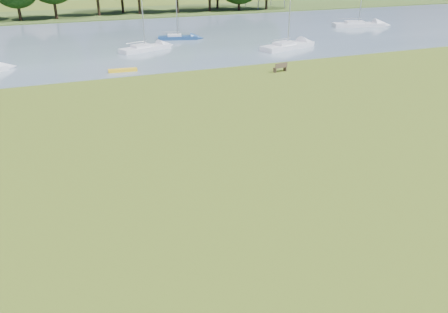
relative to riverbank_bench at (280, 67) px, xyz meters
name	(u,v)px	position (x,y,z in m)	size (l,w,h in m)	color
ground	(185,181)	(-15.52, -18.28, -0.45)	(220.00, 220.00, 0.00)	olive
river	(89,42)	(-15.52, 23.72, -0.45)	(220.00, 40.00, 0.10)	slate
far_bank	(70,16)	(-15.52, 53.72, -0.45)	(220.00, 20.00, 0.40)	#4C6626
riverbank_bench	(280,67)	(0.00, 0.00, 0.00)	(1.49, 0.66, 0.89)	brown
kayak	(123,70)	(-14.30, 5.72, -0.26)	(2.77, 0.65, 0.28)	yellow
sailboat_0	(145,47)	(-9.99, 15.15, 0.07)	(6.54, 4.05, 8.10)	silver
sailboat_3	(358,23)	(25.89, 21.52, 0.12)	(8.29, 4.58, 9.57)	silver
sailboat_5	(177,36)	(-4.19, 21.06, 0.03)	(5.46, 2.83, 6.89)	navy
sailboat_6	(287,44)	(6.37, 9.84, 0.14)	(7.73, 4.17, 10.82)	silver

